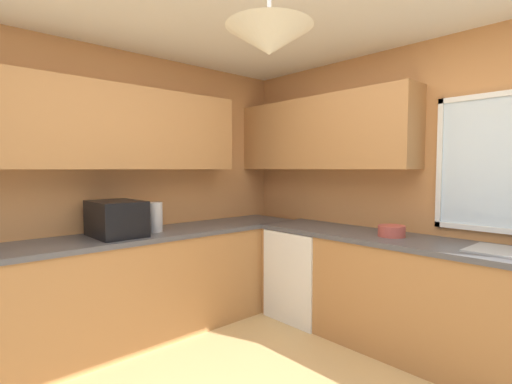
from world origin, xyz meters
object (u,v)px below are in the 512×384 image
(dishwasher, at_px, (307,273))
(kettle, at_px, (156,217))
(bowl, at_px, (392,231))
(microwave, at_px, (116,218))

(dishwasher, height_order, kettle, kettle)
(dishwasher, bearing_deg, bowl, 1.99)
(bowl, bearing_deg, microwave, -132.75)
(dishwasher, xyz_separation_m, bowl, (0.86, 0.03, 0.52))
(kettle, bearing_deg, microwave, -93.37)
(microwave, height_order, bowl, microwave)
(dishwasher, height_order, microwave, microwave)
(kettle, xyz_separation_m, bowl, (1.50, 1.31, -0.08))
(dishwasher, bearing_deg, microwave, -112.18)
(microwave, distance_m, bowl, 2.25)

